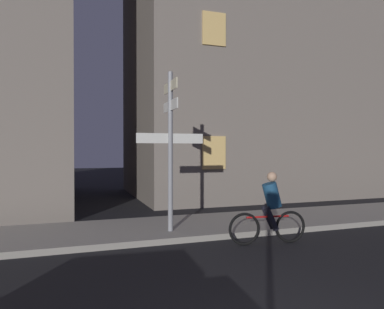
# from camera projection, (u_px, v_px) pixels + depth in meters

# --- Properties ---
(sidewalk_kerb) EXTENTS (40.00, 2.64, 0.14)m
(sidewalk_kerb) POSITION_uv_depth(u_px,v_px,m) (160.00, 229.00, 9.18)
(sidewalk_kerb) COLOR gray
(sidewalk_kerb) RESTS_ON ground_plane
(signpost) EXTENTS (1.66, 1.20, 3.84)m
(signpost) POSITION_uv_depth(u_px,v_px,m) (170.00, 139.00, 8.61)
(signpost) COLOR gray
(signpost) RESTS_ON sidewalk_kerb
(cyclist) EXTENTS (1.81, 0.37, 1.61)m
(cyclist) POSITION_uv_depth(u_px,v_px,m) (270.00, 210.00, 7.96)
(cyclist) COLOR black
(cyclist) RESTS_ON ground_plane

